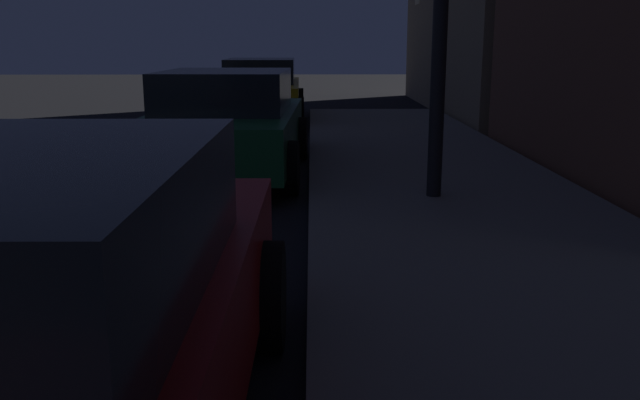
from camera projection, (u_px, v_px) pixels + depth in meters
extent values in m
cube|color=maroon|center=(23.00, 354.00, 2.77)|extent=(1.80, 4.13, 0.64)
cylinder|color=black|center=(266.00, 295.00, 4.07)|extent=(0.23, 0.66, 0.66)
cube|color=#19592D|center=(227.00, 134.00, 9.42)|extent=(2.03, 4.27, 0.64)
cube|color=#1E2328|center=(225.00, 91.00, 9.31)|extent=(1.73, 2.20, 0.56)
cylinder|color=black|center=(180.00, 138.00, 10.77)|extent=(0.24, 0.67, 0.66)
cylinder|color=black|center=(300.00, 138.00, 10.73)|extent=(0.24, 0.67, 0.66)
cylinder|color=black|center=(132.00, 167.00, 8.23)|extent=(0.24, 0.67, 0.66)
cylinder|color=black|center=(290.00, 168.00, 8.19)|extent=(0.24, 0.67, 0.66)
cube|color=gold|center=(261.00, 96.00, 15.98)|extent=(1.83, 4.59, 0.64)
cube|color=#1E2328|center=(261.00, 71.00, 15.83)|extent=(1.58, 2.34, 0.56)
cylinder|color=black|center=(230.00, 101.00, 17.38)|extent=(0.23, 0.66, 0.66)
cylinder|color=black|center=(299.00, 101.00, 17.43)|extent=(0.23, 0.66, 0.66)
cylinder|color=black|center=(217.00, 112.00, 14.63)|extent=(0.23, 0.66, 0.66)
cylinder|color=black|center=(299.00, 112.00, 14.68)|extent=(0.23, 0.66, 0.66)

